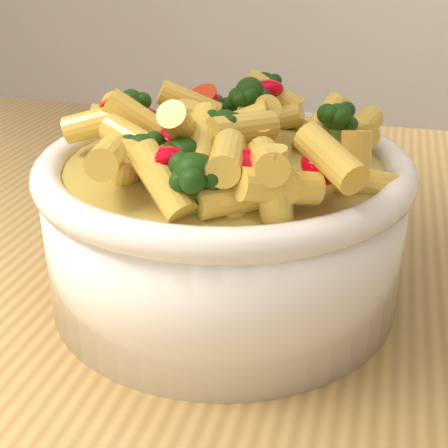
# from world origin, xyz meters

# --- Properties ---
(table) EXTENTS (1.20, 0.80, 0.90)m
(table) POSITION_xyz_m (0.00, 0.00, 0.80)
(table) COLOR tan
(table) RESTS_ON ground
(serving_bowl) EXTENTS (0.27, 0.27, 0.11)m
(serving_bowl) POSITION_xyz_m (0.03, -0.07, 0.96)
(serving_bowl) COLOR white
(serving_bowl) RESTS_ON table
(pasta_salad) EXTENTS (0.21, 0.21, 0.05)m
(pasta_salad) POSITION_xyz_m (0.03, -0.07, 1.03)
(pasta_salad) COLOR #FBC84F
(pasta_salad) RESTS_ON serving_bowl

